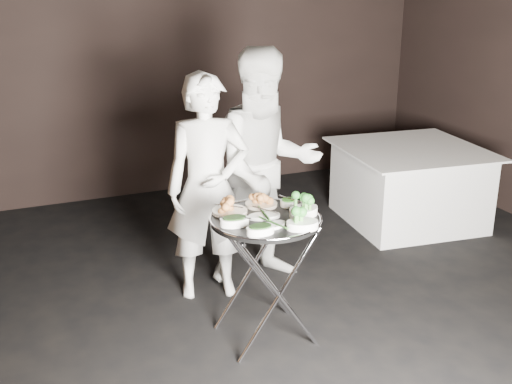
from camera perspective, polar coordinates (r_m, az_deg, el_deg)
name	(u,v)px	position (r m, az deg, el deg)	size (l,w,h in m)	color
floor	(309,363)	(4.10, 4.71, -14.95)	(6.00, 7.00, 0.05)	black
wall_back	(153,50)	(6.76, -9.12, 12.33)	(6.00, 0.05, 3.00)	black
tray_stand	(265,273)	(4.09, 0.82, -7.17)	(0.56, 0.47, 0.82)	silver
serving_tray	(265,219)	(3.94, 0.85, -2.43)	(0.70, 0.70, 0.04)	black
potato_plate_a	(230,208)	(4.01, -2.35, -1.39)	(0.22, 0.22, 0.08)	beige
potato_plate_b	(261,201)	(4.13, 0.47, -0.79)	(0.21, 0.21, 0.08)	beige
greens_bowl	(289,202)	(4.13, 2.92, -0.88)	(0.11, 0.11, 0.06)	white
asparagus_plate_a	(264,215)	(3.93, 0.74, -2.05)	(0.21, 0.14, 0.04)	white
asparagus_plate_b	(273,224)	(3.80, 1.56, -2.88)	(0.20, 0.15, 0.04)	white
spinach_bowl_a	(234,220)	(3.81, -1.93, -2.52)	(0.19, 0.14, 0.07)	white
spinach_bowl_b	(260,229)	(3.69, 0.39, -3.28)	(0.17, 0.11, 0.07)	white
broccoli_bowl_a	(304,210)	(3.97, 4.25, -1.57)	(0.24, 0.20, 0.08)	white
broccoli_bowl_b	(302,223)	(3.77, 4.15, -2.76)	(0.21, 0.17, 0.08)	white
serving_utensils	(264,206)	(3.99, 0.68, -1.27)	(0.58, 0.44, 0.01)	silver
waiter_left	(208,188)	(4.54, -4.31, 0.37)	(0.59, 0.39, 1.63)	silver
waiter_right	(266,168)	(4.76, 0.92, 2.18)	(0.86, 0.67, 1.77)	silver
dining_table	(409,185)	(6.20, 13.43, 0.64)	(1.26, 1.26, 0.72)	white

